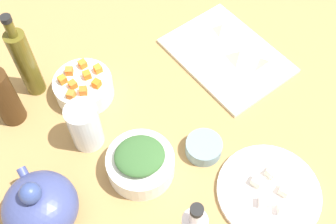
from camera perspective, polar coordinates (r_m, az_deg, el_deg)
name	(u,v)px	position (r cm, az deg, el deg)	size (l,w,h in cm)	color
tabletop	(168,126)	(101.98, 0.00, -1.99)	(190.00, 190.00, 3.00)	#A47E49
cutting_board	(227,56)	(114.06, 8.16, 7.77)	(31.99, 23.56, 1.00)	white
plate_tofu	(269,192)	(94.62, 13.81, -10.72)	(22.92, 22.92, 1.20)	white
bowl_greens	(141,165)	(92.31, -3.81, -7.29)	(15.13, 15.13, 5.80)	white
bowl_carrots	(84,88)	(105.42, -11.60, 3.35)	(14.64, 14.64, 5.62)	white
bowl_small_side	(204,147)	(95.67, 4.99, -4.93)	(8.48, 8.48, 3.57)	#71919C
teapot	(40,206)	(89.07, -17.34, -12.40)	(17.04, 15.38, 15.13)	#3E4882
bottle_0	(25,62)	(104.11, -19.22, 6.58)	(4.83, 4.83, 25.11)	brown
bottle_1	(3,96)	(101.84, -21.93, 2.06)	(5.95, 5.95, 21.16)	#422811
drinking_glass_1	(85,126)	(94.79, -11.48, -1.90)	(7.33, 7.33, 12.67)	white
carrot_cube_0	(87,75)	(102.94, -11.20, 5.08)	(1.80, 1.80, 1.80)	orange
carrot_cube_1	(69,71)	(104.63, -13.57, 5.54)	(1.80, 1.80, 1.80)	orange
carrot_cube_2	(83,91)	(100.16, -11.70, 2.90)	(1.80, 1.80, 1.80)	orange
carrot_cube_3	(97,84)	(100.88, -9.89, 3.92)	(1.80, 1.80, 1.80)	orange
carrot_cube_4	(62,80)	(103.38, -14.47, 4.39)	(1.80, 1.80, 1.80)	orange
carrot_cube_5	(98,69)	(103.67, -9.72, 5.94)	(1.80, 1.80, 1.80)	orange
carrot_cube_6	(73,85)	(101.83, -13.10, 3.73)	(1.80, 1.80, 1.80)	orange
carrot_cube_7	(71,95)	(100.12, -13.32, 2.36)	(1.80, 1.80, 1.80)	orange
carrot_cube_8	(83,64)	(105.38, -11.78, 6.56)	(1.80, 1.80, 1.80)	orange
chopped_greens_mound	(140,156)	(88.45, -3.97, -6.08)	(11.01, 10.14, 2.83)	#366130
tofu_cube_0	(257,181)	(93.19, 12.30, -9.36)	(2.20, 2.20, 2.20)	white
tofu_cube_1	(283,209)	(92.03, 15.65, -12.83)	(2.20, 2.20, 2.20)	white
tofu_cube_2	(272,172)	(94.82, 14.27, -8.13)	(2.20, 2.20, 2.20)	white
tofu_cube_3	(264,202)	(91.60, 13.17, -12.09)	(2.20, 2.20, 2.20)	white
tofu_cube_4	(285,190)	(93.75, 15.95, -10.44)	(2.20, 2.20, 2.20)	#FAEBCC
dumpling_0	(239,55)	(112.03, 9.88, 7.77)	(5.54, 4.96, 2.89)	beige
dumpling_1	(222,27)	(118.77, 7.55, 11.58)	(4.34, 4.29, 2.33)	beige
dumpling_2	(268,65)	(111.31, 13.74, 6.39)	(5.65, 5.64, 3.08)	beige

